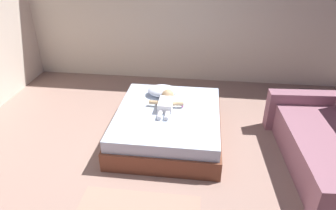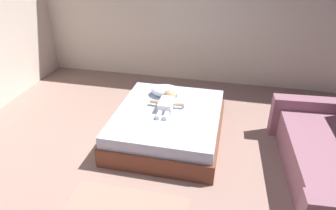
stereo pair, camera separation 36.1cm
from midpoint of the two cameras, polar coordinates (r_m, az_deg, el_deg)
ground_plane at (r=3.84m, az=-4.83°, el=-13.35°), size 8.00×8.00×0.00m
wall_behind_bed at (r=5.93m, az=0.61°, el=17.04°), size 8.00×0.12×2.68m
bed at (r=4.38m, az=-2.37°, el=-3.73°), size 1.48×1.71×0.43m
pillow at (r=4.66m, az=-3.28°, el=2.61°), size 0.44×0.34×0.15m
baby at (r=4.35m, az=-2.68°, el=0.51°), size 0.50×0.65×0.18m
toothbrush at (r=4.40m, az=0.13°, el=-0.00°), size 0.07×0.12×0.02m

